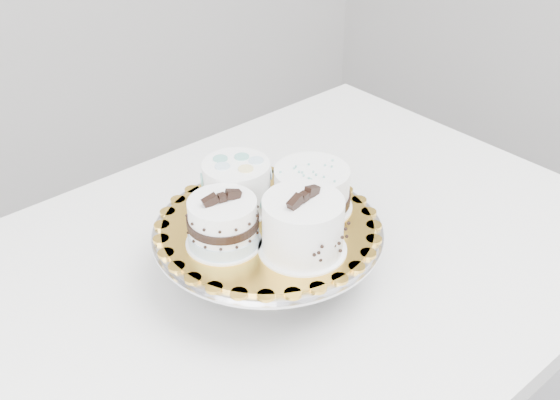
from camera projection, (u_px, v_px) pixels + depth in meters
table at (263, 307)px, 1.12m from camera, size 1.23×0.86×0.75m
cake_stand at (268, 243)px, 1.02m from camera, size 0.33×0.33×0.09m
cake_board at (268, 225)px, 1.01m from camera, size 0.39×0.39×0.00m
cake_swirl at (303, 227)px, 0.94m from camera, size 0.13×0.13×0.10m
cake_banded at (223, 224)px, 0.95m from camera, size 0.11×0.11×0.09m
cake_dots at (237, 185)px, 1.03m from camera, size 0.12×0.12×0.07m
cake_ribbon at (312, 190)px, 1.03m from camera, size 0.14×0.14×0.07m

